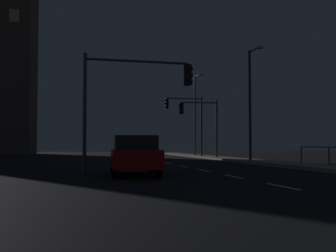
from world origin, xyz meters
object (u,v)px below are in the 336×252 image
traffic_light_near_left (135,88)px  street_lamp_across_street (252,93)px  street_lamp_mid_block (196,107)px  traffic_light_overhead_east (186,114)px  car (134,155)px  traffic_light_far_right (200,117)px

traffic_light_near_left → street_lamp_across_street: size_ratio=0.68×
traffic_light_near_left → street_lamp_mid_block: size_ratio=0.61×
traffic_light_overhead_east → street_lamp_across_street: (1.50, -12.13, 0.55)m
car → traffic_light_overhead_east: size_ratio=0.78×
traffic_light_near_left → car: bearing=-98.2°
traffic_light_far_right → traffic_light_near_left: bearing=-115.5°
street_lamp_mid_block → street_lamp_across_street: street_lamp_mid_block is taller
traffic_light_far_right → traffic_light_overhead_east: 4.35m
traffic_light_far_right → street_lamp_across_street: bearing=-80.0°
street_lamp_mid_block → street_lamp_across_street: bearing=-91.9°
car → traffic_light_far_right: traffic_light_far_right is taller
traffic_light_far_right → street_lamp_across_street: 8.01m
car → street_lamp_across_street: street_lamp_across_street is taller
car → street_lamp_mid_block: size_ratio=0.53×
street_lamp_across_street → traffic_light_overhead_east: bearing=97.0°
street_lamp_across_street → car: bearing=-133.1°
traffic_light_overhead_east → street_lamp_mid_block: (2.03, 3.68, 0.98)m
traffic_light_near_left → street_lamp_across_street: street_lamp_across_street is taller
car → traffic_light_far_right: 19.64m
street_lamp_mid_block → street_lamp_across_street: (-0.53, -15.80, -0.42)m
traffic_light_far_right → street_lamp_mid_block: street_lamp_mid_block is taller
car → traffic_light_far_right: size_ratio=0.91×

